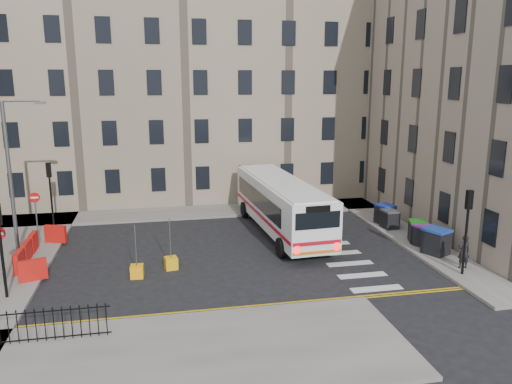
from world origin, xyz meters
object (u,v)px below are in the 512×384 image
object	(u,v)px
wheelie_bin_b	(425,236)
wheelie_bin_c	(418,231)
bus	(281,203)
pedestrian	(464,252)
wheelie_bin_d	(390,219)
wheelie_bin_e	(385,214)
bollard_yellow	(137,271)
wheelie_bin_a	(436,241)
streetlamp	(10,176)
bollard_chevron	(171,263)

from	to	relation	value
wheelie_bin_b	wheelie_bin_c	size ratio (longest dim) A/B	1.02
bus	pedestrian	size ratio (longest dim) A/B	7.11
wheelie_bin_b	wheelie_bin_d	world-z (taller)	wheelie_bin_b
wheelie_bin_e	bollard_yellow	world-z (taller)	wheelie_bin_e
bus	wheelie_bin_c	size ratio (longest dim) A/B	8.96
wheelie_bin_b	wheelie_bin_a	bearing A→B (deg)	-115.87
streetlamp	bollard_yellow	bearing A→B (deg)	-35.25
streetlamp	wheelie_bin_c	distance (m)	22.38
wheelie_bin_e	streetlamp	bearing A→B (deg)	168.56
bus	wheelie_bin_b	distance (m)	8.49
wheelie_bin_d	bollard_yellow	distance (m)	15.95
streetlamp	wheelie_bin_e	xyz separation A→B (m)	(21.75, 1.19, -3.56)
wheelie_bin_b	bollard_chevron	xyz separation A→B (m)	(-13.94, -0.29, -0.45)
streetlamp	wheelie_bin_a	bearing A→B (deg)	-12.06
streetlamp	wheelie_bin_a	size ratio (longest dim) A/B	5.13
bollard_chevron	wheelie_bin_e	bearing A→B (deg)	19.63
wheelie_bin_e	bollard_yellow	size ratio (longest dim) A/B	2.22
wheelie_bin_a	bollard_chevron	xyz separation A→B (m)	(-13.86, 0.96, -0.54)
wheelie_bin_e	pedestrian	xyz separation A→B (m)	(0.31, -8.00, 0.22)
pedestrian	bollard_yellow	xyz separation A→B (m)	(-15.69, 2.30, -0.69)
streetlamp	bus	bearing A→B (deg)	4.10
bollard_chevron	wheelie_bin_b	bearing A→B (deg)	1.18
pedestrian	bollard_chevron	distance (m)	14.41
bus	wheelie_bin_c	bearing A→B (deg)	-30.95
wheelie_bin_d	pedestrian	xyz separation A→B (m)	(0.46, -7.01, 0.27)
pedestrian	streetlamp	bearing A→B (deg)	-13.53
wheelie_bin_c	bollard_yellow	world-z (taller)	wheelie_bin_c
pedestrian	wheelie_bin_c	bearing A→B (deg)	-84.77
wheelie_bin_c	wheelie_bin_e	world-z (taller)	wheelie_bin_e
wheelie_bin_a	bollard_yellow	size ratio (longest dim) A/B	2.64
bus	wheelie_bin_a	world-z (taller)	bus
wheelie_bin_a	wheelie_bin_b	world-z (taller)	wheelie_bin_a
wheelie_bin_c	wheelie_bin_e	bearing A→B (deg)	111.36
bus	wheelie_bin_d	xyz separation A→B (m)	(6.78, -0.86, -1.13)
wheelie_bin_a	wheelie_bin_c	bearing A→B (deg)	63.10
wheelie_bin_b	bollard_chevron	bearing A→B (deg)	158.96
streetlamp	wheelie_bin_c	xyz separation A→B (m)	(21.94, -2.60, -3.58)
bus	wheelie_bin_b	size ratio (longest dim) A/B	8.83
streetlamp	bollard_yellow	distance (m)	8.79
bus	wheelie_bin_c	xyz separation A→B (m)	(7.12, -3.67, -1.10)
bollard_chevron	wheelie_bin_d	bearing A→B (deg)	16.04
wheelie_bin_e	bollard_chevron	distance (m)	14.61
bollard_yellow	bus	bearing A→B (deg)	33.39
streetlamp	wheelie_bin_b	size ratio (longest dim) A/B	5.99
wheelie_bin_b	bollard_chevron	size ratio (longest dim) A/B	2.27
streetlamp	bollard_chevron	xyz separation A→B (m)	(8.00, -3.71, -4.04)
wheelie_bin_a	wheelie_bin_e	distance (m)	5.87
wheelie_bin_b	bollard_yellow	distance (m)	15.61
pedestrian	bollard_chevron	world-z (taller)	pedestrian
bus	wheelie_bin_e	size ratio (longest dim) A/B	9.02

